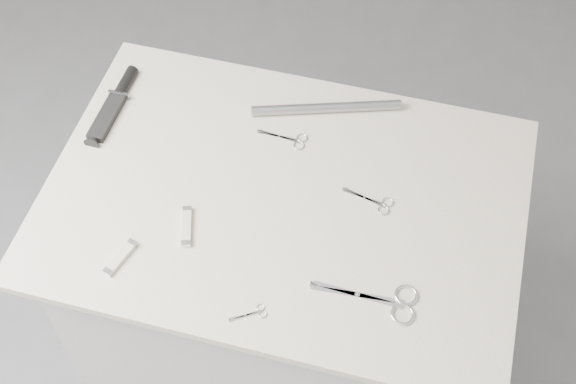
% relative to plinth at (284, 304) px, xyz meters
% --- Properties ---
extents(ground, '(4.00, 4.00, 0.01)m').
position_rel_plinth_xyz_m(ground, '(0.00, 0.00, -0.46)').
color(ground, slate).
rests_on(ground, ground).
extents(plinth, '(0.90, 0.60, 0.90)m').
position_rel_plinth_xyz_m(plinth, '(0.00, 0.00, 0.00)').
color(plinth, silver).
rests_on(plinth, ground).
extents(display_board, '(1.00, 0.70, 0.02)m').
position_rel_plinth_xyz_m(display_board, '(0.00, 0.00, 0.46)').
color(display_board, beige).
rests_on(display_board, plinth).
extents(large_shears, '(0.20, 0.09, 0.01)m').
position_rel_plinth_xyz_m(large_shears, '(0.26, -0.19, 0.47)').
color(large_shears, silver).
rests_on(large_shears, display_board).
extents(embroidery_scissors_a, '(0.11, 0.05, 0.00)m').
position_rel_plinth_xyz_m(embroidery_scissors_a, '(-0.03, 0.16, 0.47)').
color(embroidery_scissors_a, silver).
rests_on(embroidery_scissors_a, display_board).
extents(embroidery_scissors_b, '(0.11, 0.05, 0.00)m').
position_rel_plinth_xyz_m(embroidery_scissors_b, '(0.19, 0.04, 0.47)').
color(embroidery_scissors_b, silver).
rests_on(embroidery_scissors_b, display_board).
extents(tiny_scissors, '(0.07, 0.05, 0.00)m').
position_rel_plinth_xyz_m(tiny_scissors, '(0.02, -0.28, 0.47)').
color(tiny_scissors, silver).
rests_on(tiny_scissors, display_board).
extents(sheathed_knife, '(0.05, 0.22, 0.03)m').
position_rel_plinth_xyz_m(sheathed_knife, '(-0.44, 0.16, 0.48)').
color(sheathed_knife, black).
rests_on(sheathed_knife, display_board).
extents(pocket_knife_a, '(0.05, 0.10, 0.01)m').
position_rel_plinth_xyz_m(pocket_knife_a, '(-0.17, -0.13, 0.48)').
color(pocket_knife_a, silver).
rests_on(pocket_knife_a, display_board).
extents(pocket_knife_b, '(0.04, 0.09, 0.01)m').
position_rel_plinth_xyz_m(pocket_knife_b, '(-0.27, -0.23, 0.48)').
color(pocket_knife_b, silver).
rests_on(pocket_knife_b, display_board).
extents(metal_rail, '(0.33, 0.13, 0.02)m').
position_rel_plinth_xyz_m(metal_rail, '(0.03, 0.26, 0.48)').
color(metal_rail, gray).
rests_on(metal_rail, display_board).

